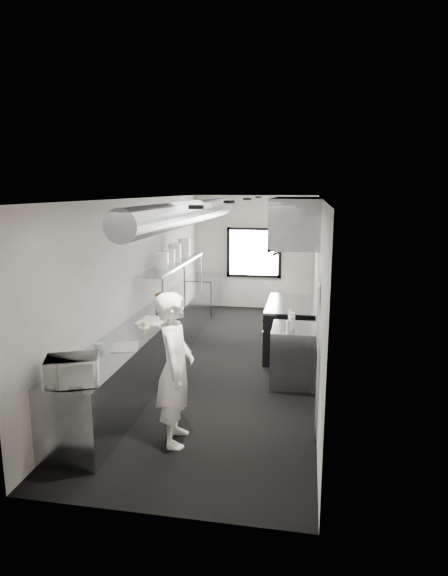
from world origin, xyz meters
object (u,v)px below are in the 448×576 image
at_px(bottle_station, 293,355).
at_px(knife_block, 160,300).
at_px(microwave, 72,370).
at_px(squeeze_bottle_d, 293,319).
at_px(far_work_table, 202,295).
at_px(squeeze_bottle_b, 291,323).
at_px(plate_stack_a, 162,260).
at_px(deli_tub_a, 87,357).
at_px(small_plate, 144,327).
at_px(range, 290,328).
at_px(cutting_board, 152,321).
at_px(squeeze_bottle_e, 290,315).
at_px(prep_counter, 153,343).
at_px(plate_stack_d, 184,248).
at_px(squeeze_bottle_a, 288,327).
at_px(line_cook, 175,369).
at_px(pass_shelf, 174,264).
at_px(exhaust_hood, 296,222).
at_px(deli_tub_b, 99,346).
at_px(plate_stack_b, 169,258).
at_px(plate_stack_c, 175,253).
at_px(squeeze_bottle_c, 293,322).

xyz_separation_m(bottle_station, knife_block, (-2.40, 0.94, 0.57)).
distance_m(microwave, squeeze_bottle_d, 3.51).
bearing_deg(far_work_table, squeeze_bottle_b, -60.82).
bearing_deg(far_work_table, plate_stack_a, -91.47).
relative_size(deli_tub_a, knife_block, 0.61).
bearing_deg(plate_stack_a, small_plate, -84.20).
height_order(range, deli_tub_a, deli_tub_a).
distance_m(microwave, cutting_board, 2.51).
bearing_deg(knife_block, squeeze_bottle_e, -8.25).
bearing_deg(prep_counter, plate_stack_a, 95.23).
bearing_deg(plate_stack_d, bottle_station, -46.34).
distance_m(far_work_table, squeeze_bottle_d, 4.43).
bearing_deg(plate_stack_d, squeeze_bottle_d, -45.01).
height_order(prep_counter, far_work_table, same).
bearing_deg(squeeze_bottle_e, squeeze_bottle_b, -86.49).
xyz_separation_m(deli_tub_a, cutting_board, (0.21, 1.83, -0.04)).
bearing_deg(squeeze_bottle_a, squeeze_bottle_b, 79.28).
relative_size(range, plate_stack_d, 4.10).
bearing_deg(range, line_cook, -109.37).
bearing_deg(pass_shelf, range, -7.67).
relative_size(exhaust_hood, deli_tub_a, 15.39).
bearing_deg(deli_tub_b, deli_tub_a, -85.05).
xyz_separation_m(prep_counter, squeeze_bottle_d, (2.28, -0.06, 0.55)).
bearing_deg(plate_stack_b, squeeze_bottle_d, -27.76).
height_order(microwave, plate_stack_a, plate_stack_a).
distance_m(plate_stack_c, plate_stack_d, 0.64).
relative_size(small_plate, plate_stack_c, 0.50).
distance_m(exhaust_hood, far_work_table, 3.88).
bearing_deg(plate_stack_c, plate_stack_a, -90.65).
distance_m(pass_shelf, plate_stack_c, 0.24).
bearing_deg(pass_shelf, squeeze_bottle_c, -36.15).
distance_m(far_work_table, squeeze_bottle_e, 4.24).
relative_size(bottle_station, cutting_board, 1.68).
height_order(deli_tub_a, squeeze_bottle_c, squeeze_bottle_c).
height_order(plate_stack_d, squeeze_bottle_a, plate_stack_d).
height_order(prep_counter, plate_stack_d, plate_stack_d).
bearing_deg(squeeze_bottle_c, plate_stack_c, 142.29).
relative_size(plate_stack_d, squeeze_bottle_c, 2.43).
xyz_separation_m(plate_stack_d, squeeze_bottle_b, (2.30, -2.60, -0.77)).
height_order(small_plate, knife_block, knife_block).
xyz_separation_m(bottle_station, small_plate, (-2.23, -0.42, 0.46)).
height_order(range, plate_stack_d, plate_stack_d).
height_order(deli_tub_a, squeeze_bottle_d, squeeze_bottle_d).
bearing_deg(deli_tub_b, squeeze_bottle_a, 26.07).
height_order(plate_stack_b, squeeze_bottle_b, plate_stack_b).
xyz_separation_m(exhaust_hood, microwave, (-2.21, -3.97, -1.34)).
relative_size(range, microwave, 3.18).
distance_m(deli_tub_b, cutting_board, 1.44).
xyz_separation_m(plate_stack_a, squeeze_bottle_e, (2.30, -0.68, -0.72)).
bearing_deg(cutting_board, knife_block, 100.16).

